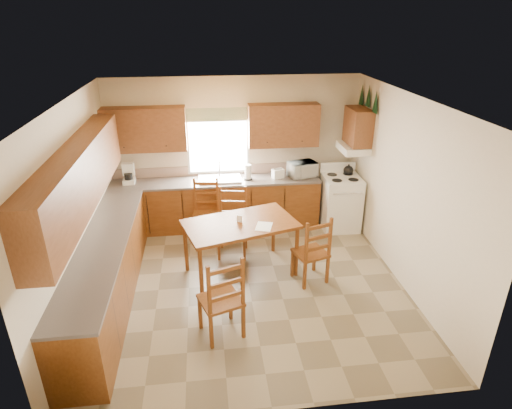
{
  "coord_description": "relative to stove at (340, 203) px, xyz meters",
  "views": [
    {
      "loc": [
        -0.55,
        -5.28,
        3.7
      ],
      "look_at": [
        0.15,
        0.3,
        1.15
      ],
      "focal_mm": 30.0,
      "sensor_mm": 36.0,
      "label": 1
    }
  ],
  "objects": [
    {
      "name": "counter_left",
      "position": [
        -3.83,
        -1.78,
        0.42
      ],
      "size": [
        0.63,
        3.6,
        0.04
      ],
      "primitive_type": "cube",
      "color": "#554C47",
      "rests_on": "lower_cab_left"
    },
    {
      "name": "wall_front",
      "position": [
        -1.88,
        -3.88,
        0.87
      ],
      "size": [
        4.5,
        4.5,
        0.0
      ],
      "primitive_type": "plane",
      "color": "beige",
      "rests_on": "floor"
    },
    {
      "name": "coffeemaker",
      "position": [
        -3.78,
        0.37,
        0.61
      ],
      "size": [
        0.21,
        0.25,
        0.34
      ],
      "primitive_type": "cube",
      "rotation": [
        0.0,
        0.0,
        0.04
      ],
      "color": "white",
      "rests_on": "counter_back"
    },
    {
      "name": "upper_cab_left",
      "position": [
        -3.96,
        -1.78,
        1.37
      ],
      "size": [
        0.33,
        3.6,
        0.75
      ],
      "primitive_type": "cube",
      "color": "brown",
      "rests_on": "wall_left"
    },
    {
      "name": "upper_cab_stove",
      "position": [
        0.2,
        0.02,
        1.42
      ],
      "size": [
        0.33,
        0.62,
        0.62
      ],
      "primitive_type": "cube",
      "color": "brown",
      "rests_on": "wall_right"
    },
    {
      "name": "stove",
      "position": [
        0.0,
        0.0,
        0.0
      ],
      "size": [
        0.67,
        0.69,
        0.97
      ],
      "primitive_type": "cube",
      "rotation": [
        0.0,
        0.0,
        -0.03
      ],
      "color": "white",
      "rests_on": "floor"
    },
    {
      "name": "pine_decal_c",
      "position": [
        0.33,
        0.34,
        1.9
      ],
      "size": [
        0.22,
        0.22,
        0.36
      ],
      "primitive_type": "cone",
      "color": "black",
      "rests_on": "wall_right"
    },
    {
      "name": "counter_back",
      "position": [
        -2.25,
        0.32,
        0.42
      ],
      "size": [
        3.75,
        0.63,
        0.04
      ],
      "primitive_type": "cube",
      "color": "#554C47",
      "rests_on": "lower_cab_back"
    },
    {
      "name": "ceiling",
      "position": [
        -1.88,
        -1.63,
        2.22
      ],
      "size": [
        4.5,
        4.5,
        0.0
      ],
      "primitive_type": "plane",
      "color": "olive",
      "rests_on": "floor"
    },
    {
      "name": "chair_far_right",
      "position": [
        -2.47,
        -0.2,
        0.06
      ],
      "size": [
        0.51,
        0.49,
        1.08
      ],
      "primitive_type": "cube",
      "rotation": [
        0.0,
        0.0,
        -0.14
      ],
      "color": "brown",
      "rests_on": "floor"
    },
    {
      "name": "backsplash",
      "position": [
        -2.25,
        0.61,
        0.53
      ],
      "size": [
        3.75,
        0.01,
        0.18
      ],
      "primitive_type": "cube",
      "color": "gray",
      "rests_on": "counter_back"
    },
    {
      "name": "toaster",
      "position": [
        -1.13,
        0.29,
        0.52
      ],
      "size": [
        0.23,
        0.19,
        0.17
      ],
      "primitive_type": "cube",
      "rotation": [
        0.0,
        0.0,
        0.31
      ],
      "color": "white",
      "rests_on": "counter_back"
    },
    {
      "name": "chair_near_left",
      "position": [
        -2.33,
        -2.65,
        0.08
      ],
      "size": [
        0.6,
        0.59,
        1.14
      ],
      "primitive_type": "cube",
      "rotation": [
        0.0,
        0.0,
        3.48
      ],
      "color": "brown",
      "rests_on": "floor"
    },
    {
      "name": "wall_back",
      "position": [
        -1.88,
        0.62,
        0.87
      ],
      "size": [
        4.5,
        4.5,
        0.0
      ],
      "primitive_type": "plane",
      "color": "beige",
      "rests_on": "floor"
    },
    {
      "name": "window_valance",
      "position": [
        -2.18,
        0.56,
        1.57
      ],
      "size": [
        1.19,
        0.01,
        0.24
      ],
      "primitive_type": "cube",
      "color": "#3F6033",
      "rests_on": "wall_back"
    },
    {
      "name": "sink_basin",
      "position": [
        -2.18,
        0.32,
        0.46
      ],
      "size": [
        0.75,
        0.45,
        0.04
      ],
      "primitive_type": "cube",
      "color": "silver",
      "rests_on": "counter_back"
    },
    {
      "name": "floor",
      "position": [
        -1.88,
        -1.63,
        -0.48
      ],
      "size": [
        4.5,
        4.5,
        0.0
      ],
      "primitive_type": "plane",
      "color": "#807156",
      "rests_on": "ground"
    },
    {
      "name": "window_frame",
      "position": [
        -2.18,
        0.59,
        1.07
      ],
      "size": [
        1.13,
        0.02,
        1.18
      ],
      "primitive_type": "cube",
      "color": "white",
      "rests_on": "wall_back"
    },
    {
      "name": "lower_cab_left",
      "position": [
        -3.83,
        -1.78,
        -0.04
      ],
      "size": [
        0.6,
        3.6,
        0.88
      ],
      "primitive_type": "cube",
      "color": "brown",
      "rests_on": "floor"
    },
    {
      "name": "range_hood",
      "position": [
        0.15,
        0.02,
        1.04
      ],
      "size": [
        0.44,
        0.62,
        0.12
      ],
      "primitive_type": "cube",
      "color": "white",
      "rests_on": "wall_right"
    },
    {
      "name": "chair_near_right",
      "position": [
        -0.96,
        -1.63,
        0.05
      ],
      "size": [
        0.55,
        0.54,
        1.06
      ],
      "primitive_type": "cube",
      "rotation": [
        0.0,
        0.0,
        3.44
      ],
      "color": "brown",
      "rests_on": "floor"
    },
    {
      "name": "pine_decal_b",
      "position": [
        0.33,
        0.02,
        1.94
      ],
      "size": [
        0.22,
        0.22,
        0.36
      ],
      "primitive_type": "cone",
      "color": "black",
      "rests_on": "wall_right"
    },
    {
      "name": "paper_towel",
      "position": [
        -1.67,
        0.29,
        0.57
      ],
      "size": [
        0.12,
        0.12,
        0.28
      ],
      "primitive_type": "cylinder",
      "rotation": [
        0.0,
        0.0,
        -0.01
      ],
      "color": "white",
      "rests_on": "counter_back"
    },
    {
      "name": "dining_table",
      "position": [
        -1.96,
        -1.32,
        -0.05
      ],
      "size": [
        1.8,
        1.34,
        0.86
      ],
      "primitive_type": "cube",
      "rotation": [
        0.0,
        0.0,
        0.29
      ],
      "color": "brown",
      "rests_on": "floor"
    },
    {
      "name": "chair_far_left",
      "position": [
        -2.04,
        -0.75,
        0.08
      ],
      "size": [
        0.54,
        0.52,
        1.12
      ],
      "primitive_type": "cube",
      "rotation": [
        0.0,
        0.0,
        -0.17
      ],
      "color": "brown",
      "rests_on": "floor"
    },
    {
      "name": "window_pane",
      "position": [
        -2.18,
        0.58,
        1.07
      ],
      "size": [
        1.05,
        0.01,
        1.1
      ],
      "primitive_type": "cube",
      "color": "white",
      "rests_on": "wall_back"
    },
    {
      "name": "pine_decal_a",
      "position": [
        0.33,
        -0.3,
        1.9
      ],
      "size": [
        0.22,
        0.22,
        0.36
      ],
      "primitive_type": "cone",
      "color": "black",
      "rests_on": "wall_right"
    },
    {
      "name": "table_paper",
      "position": [
        -1.63,
        -1.48,
        0.38
      ],
      "size": [
        0.3,
        0.35,
        0.0
      ],
      "primitive_type": "cube",
      "rotation": [
        0.0,
        0.0,
        -0.3
      ],
      "color": "white",
      "rests_on": "dining_table"
    },
    {
      "name": "wall_right",
      "position": [
        0.37,
        -1.63,
        0.87
      ],
      "size": [
        4.5,
        4.5,
        0.0
      ],
      "primitive_type": "plane",
      "color": "beige",
      "rests_on": "floor"
    },
    {
      "name": "wall_left",
      "position": [
        -4.13,
        -1.63,
        0.87
      ],
      "size": [
        4.5,
        4.5,
        0.0
      ],
      "primitive_type": "plane",
      "color": "beige",
      "rests_on": "floor"
    },
    {
      "name": "upper_cab_back_right",
      "position": [
        -1.02,
        0.45,
        1.37
      ],
      "size": [
        1.25,
        0.33,
        0.75
      ],
      "primitive_type": "cube",
      "color": "brown",
      "rests_on": "wall_back"
    },
    {
      "name": "microwave",
      "position": [
        -0.67,
        0.32,
        0.57
      ],
      "size": [
        0.53,
        0.44,
        0.27
      ],
      "primitive_type": "imported",
      "rotation": [
        0.0,
        0.0,
        0.27
      ],
      "color": "white",
      "rests_on": "counter_back"
    },
    {
      "name": "upper_cab_back_left",
      "position": [
        -3.43,
        0.45,
        1.37
      ],
      "size": [
        1.41,
        0.33,
        0.75
      ],
      "primitive_type": "cube",
      "color": "brown",
      "rests_on": "wall_back"
    },
    {
      "name": "table_card",
      "position": [
        -1.97,
        -1.29,
        0.43
      ],
      "size": [
        0.08,
        0.05,
        0.11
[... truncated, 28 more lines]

